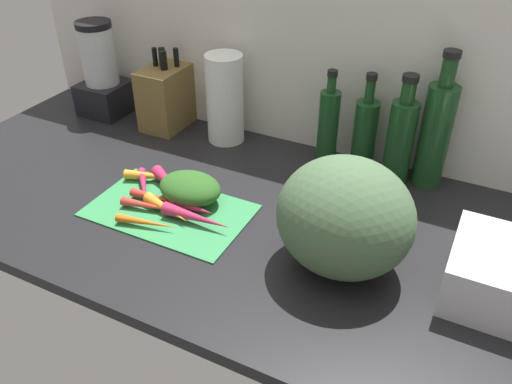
{
  "coord_description": "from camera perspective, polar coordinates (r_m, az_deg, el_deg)",
  "views": [
    {
      "loc": [
        54.72,
        -90.37,
        74.63
      ],
      "look_at": [
        13.82,
        -9.17,
        13.09
      ],
      "focal_mm": 36.71,
      "sensor_mm": 36.0,
      "label": 1
    }
  ],
  "objects": [
    {
      "name": "ground_plane",
      "position": [
        1.3,
        -3.62,
        -1.76
      ],
      "size": [
        170.0,
        80.0,
        3.0
      ],
      "primitive_type": "cube",
      "color": "black"
    },
    {
      "name": "blender_appliance",
      "position": [
        1.76,
        -16.47,
        12.13
      ],
      "size": [
        14.17,
        14.17,
        29.52
      ],
      "color": "black",
      "rests_on": "ground_plane"
    },
    {
      "name": "bottle_2",
      "position": [
        1.37,
        15.44,
        5.61
      ],
      "size": [
        6.93,
        6.93,
        28.97
      ],
      "color": "#19421E",
      "rests_on": "ground_plane"
    },
    {
      "name": "carrot_greens_pile",
      "position": [
        1.28,
        -7.2,
        0.43
      ],
      "size": [
        15.86,
        12.2,
        6.71
      ],
      "primitive_type": "ellipsoid",
      "color": "#2D6023",
      "rests_on": "cutting_board"
    },
    {
      "name": "bottle_3",
      "position": [
        1.37,
        18.97,
        6.17
      ],
      "size": [
        7.58,
        7.58,
        35.21
      ],
      "color": "#19421E",
      "rests_on": "ground_plane"
    },
    {
      "name": "carrot_2",
      "position": [
        1.21,
        -6.51,
        -2.79
      ],
      "size": [
        17.59,
        3.53,
        3.2
      ],
      "primitive_type": "cone",
      "rotation": [
        0.0,
        1.57,
        0.02
      ],
      "color": "#B2264C",
      "rests_on": "cutting_board"
    },
    {
      "name": "bottle_1",
      "position": [
        1.42,
        11.75,
        6.35
      ],
      "size": [
        6.25,
        6.25,
        26.66
      ],
      "color": "#19421E",
      "rests_on": "ground_plane"
    },
    {
      "name": "carrot_4",
      "position": [
        1.29,
        -10.41,
        -0.73
      ],
      "size": [
        16.25,
        3.5,
        2.25
      ],
      "primitive_type": "cone",
      "rotation": [
        0.0,
        1.57,
        0.08
      ],
      "color": "red",
      "rests_on": "cutting_board"
    },
    {
      "name": "carrot_3",
      "position": [
        1.24,
        -6.92,
        -1.7
      ],
      "size": [
        10.62,
        3.25,
        3.07
      ],
      "primitive_type": "cone",
      "rotation": [
        0.0,
        1.57,
        0.02
      ],
      "color": "#B2264C",
      "rests_on": "cutting_board"
    },
    {
      "name": "carrot_0",
      "position": [
        1.25,
        -9.7,
        -1.83
      ],
      "size": [
        14.67,
        6.55,
        2.79
      ],
      "primitive_type": "cone",
      "rotation": [
        0.0,
        1.57,
        -0.27
      ],
      "color": "orange",
      "rests_on": "cutting_board"
    },
    {
      "name": "bottle_0",
      "position": [
        1.41,
        7.86,
        7.08
      ],
      "size": [
        5.48,
        5.48,
        26.79
      ],
      "color": "#19421E",
      "rests_on": "ground_plane"
    },
    {
      "name": "carrot_7",
      "position": [
        1.38,
        -11.13,
        1.6
      ],
      "size": [
        15.77,
        7.54,
        2.56
      ],
      "primitive_type": "cone",
      "rotation": [
        0.0,
        1.57,
        0.33
      ],
      "color": "orange",
      "rests_on": "cutting_board"
    },
    {
      "name": "cutting_board",
      "position": [
        1.28,
        -9.42,
        -1.94
      ],
      "size": [
        38.44,
        23.53,
        0.8
      ],
      "primitive_type": "cube",
      "color": "#338C4C",
      "rests_on": "ground_plane"
    },
    {
      "name": "paper_towel_roll",
      "position": [
        1.52,
        -3.4,
        10.09
      ],
      "size": [
        10.69,
        10.69,
        25.84
      ],
      "primitive_type": "cylinder",
      "color": "white",
      "rests_on": "ground_plane"
    },
    {
      "name": "knife_block",
      "position": [
        1.64,
        -9.68,
        10.25
      ],
      "size": [
        11.23,
        17.16,
        24.17
      ],
      "color": "brown",
      "rests_on": "ground_plane"
    },
    {
      "name": "carrot_6",
      "position": [
        1.22,
        -11.86,
        -3.26
      ],
      "size": [
        14.95,
        5.01,
        2.05
      ],
      "primitive_type": "cone",
      "rotation": [
        0.0,
        1.57,
        0.2
      ],
      "color": "orange",
      "rests_on": "cutting_board"
    },
    {
      "name": "wall_back",
      "position": [
        1.47,
        3.7,
        16.34
      ],
      "size": [
        170.0,
        3.0,
        60.0
      ],
      "primitive_type": "cube",
      "color": "silver",
      "rests_on": "ground_plane"
    },
    {
      "name": "carrot_5",
      "position": [
        1.35,
        -12.15,
        0.64
      ],
      "size": [
        11.28,
        12.51,
        2.32
      ],
      "primitive_type": "cone",
      "rotation": [
        0.0,
        1.57,
        -0.86
      ],
      "color": "#B2264C",
      "rests_on": "cutting_board"
    },
    {
      "name": "winter_squash",
      "position": [
        1.05,
        9.65,
        -2.74
      ],
      "size": [
        27.79,
        25.09,
        24.87
      ],
      "primitive_type": "ellipsoid",
      "color": "#4C6B47",
      "rests_on": "ground_plane"
    },
    {
      "name": "carrot_1",
      "position": [
        1.28,
        -11.67,
        -1.47
      ],
      "size": [
        14.07,
        4.46,
        2.21
      ],
      "primitive_type": "cone",
      "rotation": [
        0.0,
        1.57,
        0.17
      ],
      "color": "red",
      "rests_on": "cutting_board"
    },
    {
      "name": "carrot_8",
      "position": [
        1.33,
        -9.37,
        0.88
      ],
      "size": [
        14.88,
        10.19,
        3.43
      ],
      "primitive_type": "cone",
      "rotation": [
        0.0,
        1.57,
        -0.5
      ],
      "color": "#B2264C",
      "rests_on": "cutting_board"
    }
  ]
}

